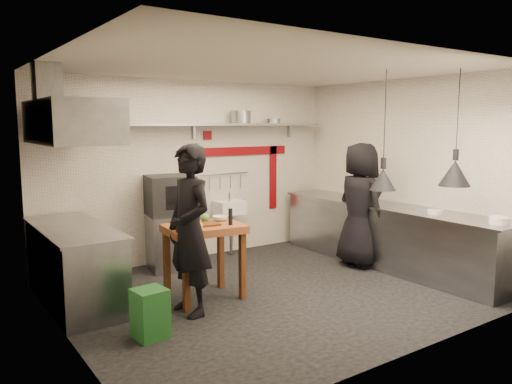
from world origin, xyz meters
TOP-DOWN VIEW (x-y plane):
  - floor at (0.00, 0.00)m, footprint 5.00×5.00m
  - ceiling at (0.00, 0.00)m, footprint 5.00×5.00m
  - wall_back at (0.00, 2.10)m, footprint 5.00×0.04m
  - wall_front at (0.00, -2.10)m, footprint 5.00×0.04m
  - wall_left at (-2.50, 0.00)m, footprint 0.04×4.20m
  - wall_right at (2.50, 0.00)m, footprint 0.04×4.20m
  - red_band_horiz at (0.95, 2.08)m, footprint 1.70×0.02m
  - red_band_vert at (1.55, 2.08)m, footprint 0.14×0.02m
  - red_tile_a at (0.25, 2.08)m, footprint 0.14×0.02m
  - red_tile_b at (-0.10, 2.08)m, footprint 0.14×0.02m
  - back_shelf at (0.00, 1.92)m, footprint 4.60×0.34m
  - shelf_bracket_left at (-1.90, 2.07)m, footprint 0.04×0.06m
  - shelf_bracket_mid at (0.00, 2.07)m, footprint 0.04×0.06m
  - shelf_bracket_right at (1.90, 2.07)m, footprint 0.04×0.06m
  - pan_far_left at (-1.44, 1.92)m, footprint 0.41×0.41m
  - pan_mid_left at (-1.33, 1.92)m, footprint 0.27×0.27m
  - stock_pot at (0.78, 1.92)m, footprint 0.34×0.34m
  - pan_right at (1.43, 1.92)m, footprint 0.31×0.31m
  - oven_stand at (-0.54, 1.75)m, footprint 0.82×0.76m
  - combi_oven at (-0.56, 1.78)m, footprint 0.76×0.72m
  - oven_door at (-0.55, 1.52)m, footprint 0.50×0.11m
  - oven_glass at (-0.56, 1.47)m, footprint 0.40×0.08m
  - hand_sink at (0.55, 1.92)m, footprint 0.46×0.34m
  - sink_tap at (0.55, 1.92)m, footprint 0.03×0.03m
  - sink_drain at (0.55, 1.88)m, footprint 0.06×0.06m
  - utensil_rail at (0.55, 2.06)m, footprint 0.90×0.02m
  - counter_right at (2.15, 0.00)m, footprint 0.70×3.80m
  - counter_right_top at (2.15, 0.00)m, footprint 0.76×3.90m
  - plate_stack at (2.12, -1.72)m, footprint 0.29×0.29m
  - small_bowl_right at (2.10, -0.85)m, footprint 0.23×0.23m
  - counter_left at (-2.15, 1.05)m, footprint 0.70×1.90m
  - counter_left_top at (-2.15, 1.05)m, footprint 0.76×2.00m
  - extractor_hood at (-2.10, 1.05)m, footprint 0.78×1.60m
  - hood_duct at (-2.35, 1.05)m, footprint 0.28×0.28m
  - green_bin at (-1.80, -0.39)m, footprint 0.33×0.33m
  - prep_table at (-0.81, 0.29)m, footprint 0.98×0.74m
  - cutting_board at (-0.80, 0.26)m, footprint 0.33×0.25m
  - pepper_mill at (-0.54, 0.12)m, footprint 0.07×0.07m
  - lemon_a at (-0.96, 0.12)m, footprint 0.09×0.09m
  - lemon_b at (-0.96, 0.12)m, footprint 0.07×0.07m
  - veg_ball at (-0.71, 0.46)m, footprint 0.14×0.14m
  - steel_tray at (-1.05, 0.40)m, footprint 0.19×0.15m
  - bowl at (-0.51, 0.42)m, footprint 0.23×0.23m
  - heat_lamp_near at (1.24, -0.67)m, footprint 0.34×0.34m
  - heat_lamp_far at (1.93, -1.22)m, footprint 0.50×0.50m
  - chef_left at (-1.17, -0.02)m, footprint 0.50×0.72m
  - chef_right at (1.82, 0.25)m, footprint 0.68×0.96m

SIDE VIEW (x-z plane):
  - floor at x=0.00m, z-range 0.00..0.00m
  - green_bin at x=-1.80m, z-range 0.00..0.50m
  - sink_drain at x=0.55m, z-range 0.01..0.67m
  - oven_stand at x=-0.54m, z-range 0.00..0.80m
  - counter_right at x=2.15m, z-range 0.00..0.90m
  - counter_left at x=-2.15m, z-range 0.00..0.90m
  - prep_table at x=-0.81m, z-range 0.00..0.92m
  - hand_sink at x=0.55m, z-range 0.67..0.89m
  - counter_right_top at x=2.15m, z-range 0.90..0.93m
  - counter_left_top at x=-2.15m, z-range 0.90..0.93m
  - chef_right at x=1.82m, z-range 0.00..1.86m
  - cutting_board at x=-0.80m, z-range 0.92..0.94m
  - steel_tray at x=-1.05m, z-range 0.92..0.95m
  - bowl at x=-0.51m, z-range 0.92..0.98m
  - small_bowl_right at x=2.10m, z-range 0.93..0.98m
  - chef_left at x=-1.17m, z-range 0.00..1.91m
  - lemon_b at x=-0.96m, z-range 0.92..0.99m
  - sink_tap at x=0.55m, z-range 0.89..1.03m
  - lemon_a at x=-0.96m, z-range 0.92..1.00m
  - veg_ball at x=-0.71m, z-range 0.92..1.02m
  - plate_stack at x=2.12m, z-range 0.93..1.02m
  - pepper_mill at x=-0.54m, z-range 0.92..1.12m
  - combi_oven at x=-0.56m, z-range 0.80..1.38m
  - oven_door at x=-0.55m, z-range 0.86..1.32m
  - oven_glass at x=-0.56m, z-range 0.92..1.26m
  - red_band_vert at x=1.55m, z-range 0.65..1.75m
  - utensil_rail at x=0.55m, z-range 1.31..1.33m
  - wall_back at x=0.00m, z-range 0.00..2.80m
  - wall_front at x=0.00m, z-range 0.00..2.80m
  - wall_left at x=-2.50m, z-range 0.00..2.80m
  - wall_right at x=2.50m, z-range 0.00..2.80m
  - red_band_horiz at x=0.95m, z-range 1.61..1.75m
  - red_tile_b at x=-0.10m, z-range 1.61..1.75m
  - red_tile_a at x=0.25m, z-range 1.88..2.02m
  - shelf_bracket_left at x=-1.90m, z-range 1.90..2.14m
  - shelf_bracket_mid at x=0.00m, z-range 1.90..2.14m
  - shelf_bracket_right at x=1.90m, z-range 1.90..2.14m
  - heat_lamp_near at x=1.24m, z-range 1.29..2.80m
  - heat_lamp_far at x=1.93m, z-range 1.35..2.80m
  - back_shelf at x=0.00m, z-range 2.10..2.14m
  - extractor_hood at x=-2.10m, z-range 1.90..2.40m
  - pan_mid_left at x=-1.33m, z-range 2.14..2.21m
  - pan_right at x=1.43m, z-range 2.14..2.22m
  - pan_far_left at x=-1.44m, z-range 2.14..2.23m
  - stock_pot at x=0.78m, z-range 2.14..2.34m
  - hood_duct at x=-2.35m, z-range 2.30..2.80m
  - ceiling at x=0.00m, z-range 2.80..2.80m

